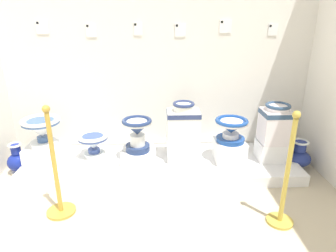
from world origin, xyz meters
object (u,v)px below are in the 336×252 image
(plinth_block_tall_cobalt, at_px, (229,151))
(info_placard_sixth, at_px, (273,29))
(antique_toilet_slender_white, at_px, (41,128))
(antique_toilet_pale_glazed, at_px, (276,122))
(plinth_block_slender_white, at_px, (45,153))
(stanchion_post_near_left, at_px, (57,183))
(plinth_block_broad_patterned, at_px, (138,155))
(info_placard_third, at_px, (138,28))
(decorative_vase_companion, at_px, (18,161))
(decorative_vase_spare, at_px, (298,157))
(antique_toilet_squat_floral, at_px, (183,123))
(antique_toilet_tall_cobalt, at_px, (231,128))
(antique_toilet_broad_patterned, at_px, (137,131))
(plinth_block_pale_glazed, at_px, (272,150))
(info_placard_first, at_px, (42,27))
(stanchion_post_near_right, at_px, (285,189))
(plinth_block_squat_floral, at_px, (183,150))
(antique_toilet_central_ornate, at_px, (93,142))
(plinth_block_central_ornate, at_px, (95,157))
(info_placard_second, at_px, (91,30))
(info_placard_fifth, at_px, (225,26))
(info_placard_fourth, at_px, (180,30))

(plinth_block_tall_cobalt, height_order, info_placard_sixth, info_placard_sixth)
(antique_toilet_slender_white, bearing_deg, antique_toilet_pale_glazed, -1.81)
(plinth_block_slender_white, distance_m, stanchion_post_near_left, 0.91)
(plinth_block_broad_patterned, xyz_separation_m, info_placard_third, (0.03, 0.42, 1.35))
(decorative_vase_companion, bearing_deg, decorative_vase_spare, -0.31)
(antique_toilet_squat_floral, bearing_deg, antique_toilet_tall_cobalt, -12.06)
(antique_toilet_broad_patterned, height_order, decorative_vase_spare, antique_toilet_broad_patterned)
(plinth_block_pale_glazed, height_order, antique_toilet_pale_glazed, antique_toilet_pale_glazed)
(info_placard_first, bearing_deg, stanchion_post_near_right, -31.98)
(plinth_block_squat_floral, bearing_deg, plinth_block_slender_white, -179.72)
(antique_toilet_central_ornate, height_order, plinth_block_broad_patterned, antique_toilet_central_ornate)
(antique_toilet_squat_floral, distance_m, antique_toilet_tall_cobalt, 0.53)
(antique_toilet_squat_floral, distance_m, info_placard_sixth, 1.48)
(plinth_block_squat_floral, bearing_deg, plinth_block_pale_glazed, -5.03)
(antique_toilet_tall_cobalt, bearing_deg, info_placard_first, 166.43)
(plinth_block_central_ornate, height_order, info_placard_second, info_placard_second)
(antique_toilet_pale_glazed, height_order, info_placard_third, info_placard_third)
(plinth_block_broad_patterned, distance_m, info_placard_sixth, 2.10)
(info_placard_sixth, bearing_deg, antique_toilet_pale_glazed, -93.36)
(info_placard_second, bearing_deg, plinth_block_squat_floral, -20.94)
(antique_toilet_central_ornate, bearing_deg, antique_toilet_pale_glazed, -2.06)
(antique_toilet_central_ornate, relative_size, plinth_block_tall_cobalt, 1.07)
(antique_toilet_squat_floral, bearing_deg, info_placard_first, 165.93)
(decorative_vase_companion, bearing_deg, antique_toilet_slender_white, 12.77)
(info_placard_second, height_order, stanchion_post_near_left, info_placard_second)
(antique_toilet_tall_cobalt, bearing_deg, plinth_block_central_ornate, 176.48)
(antique_toilet_squat_floral, height_order, stanchion_post_near_left, stanchion_post_near_left)
(plinth_block_central_ornate, relative_size, antique_toilet_tall_cobalt, 1.11)
(info_placard_second, xyz_separation_m, info_placard_fifth, (1.50, 0.00, 0.04))
(stanchion_post_near_right, bearing_deg, antique_toilet_pale_glazed, 74.39)
(antique_toilet_central_ornate, bearing_deg, info_placard_fifth, 14.96)
(plinth_block_tall_cobalt, relative_size, info_placard_third, 2.26)
(antique_toilet_pale_glazed, bearing_deg, plinth_block_central_ornate, 177.94)
(info_placard_first, relative_size, decorative_vase_companion, 0.40)
(antique_toilet_central_ornate, bearing_deg, plinth_block_tall_cobalt, -3.52)
(plinth_block_squat_floral, xyz_separation_m, antique_toilet_squat_floral, (0.00, 0.00, 0.33))
(info_placard_second, height_order, decorative_vase_spare, info_placard_second)
(antique_toilet_slender_white, bearing_deg, plinth_block_pale_glazed, -1.81)
(antique_toilet_broad_patterned, bearing_deg, antique_toilet_slender_white, 178.32)
(plinth_block_slender_white, relative_size, plinth_block_central_ornate, 1.01)
(stanchion_post_near_left, bearing_deg, plinth_block_tall_cobalt, 22.91)
(plinth_block_slender_white, relative_size, antique_toilet_pale_glazed, 0.90)
(info_placard_fourth, xyz_separation_m, decorative_vase_companion, (-1.84, -0.46, -1.37))
(info_placard_first, xyz_separation_m, info_placard_fourth, (1.52, -0.00, -0.03))
(plinth_block_central_ornate, height_order, antique_toilet_squat_floral, antique_toilet_squat_floral)
(plinth_block_pale_glazed, bearing_deg, info_placard_third, 162.44)
(antique_toilet_central_ornate, distance_m, antique_toilet_broad_patterned, 0.52)
(antique_toilet_broad_patterned, xyz_separation_m, antique_toilet_tall_cobalt, (1.03, -0.07, 0.05))
(antique_toilet_slender_white, bearing_deg, stanchion_post_near_right, -24.13)
(info_placard_first, relative_size, info_placard_fifth, 0.97)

